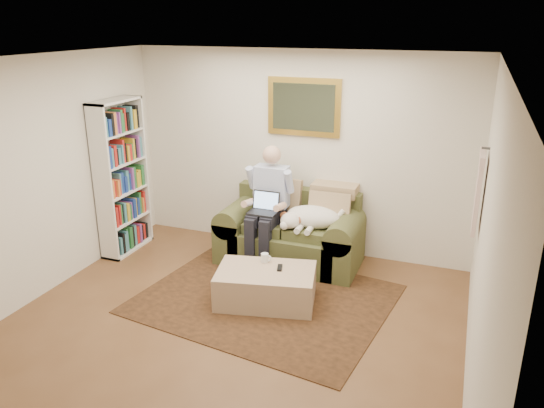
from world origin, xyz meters
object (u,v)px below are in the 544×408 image
Objects in this scene: sleeping_dog at (313,217)px; laptop at (264,207)px; sofa at (290,239)px; seated_man at (266,208)px; bookshelf at (121,178)px; coffee_mug at (265,258)px; ottoman at (266,286)px.

laptop is at bearing -166.36° from sleeping_dog.
sofa is 1.19× the size of seated_man.
laptop reaches higher than sleeping_dog.
bookshelf reaches higher than sofa.
laptop is at bearing -138.98° from sofa.
laptop is 0.17× the size of bookshelf.
bookshelf is at bearing -172.25° from seated_man.
seated_man is 0.84m from coffee_mug.
bookshelf is at bearing 167.70° from coffee_mug.
sofa is 0.59m from laptop.
sofa is at bearing 90.16° from coffee_mug.
seated_man is at bearing -148.55° from sofa.
sleeping_dog reaches higher than ottoman.
coffee_mug is (0.00, -0.90, 0.13)m from sofa.
coffee_mug is (-0.31, -0.81, -0.24)m from sleeping_dog.
bookshelf is (-2.27, 0.67, 0.81)m from ottoman.
seated_man is 4.33× the size of laptop.
laptop is at bearing 112.47° from ottoman.
coffee_mug is 0.05× the size of bookshelf.
ottoman is 0.32m from coffee_mug.
laptop is at bearing 5.73° from bookshelf.
ottoman is 0.52× the size of bookshelf.
bookshelf reaches higher than laptop.
laptop is 1.10m from ottoman.
ottoman is at bearing -102.65° from sleeping_dog.
ottoman is (-0.22, -1.00, -0.48)m from sleeping_dog.
laptop is 0.61m from sleeping_dog.
seated_man is at bearing 109.94° from coffee_mug.
coffee_mug is at bearing -111.21° from sleeping_dog.
coffee_mug is at bearing -68.20° from laptop.
bookshelf is (-1.91, -0.26, 0.26)m from seated_man.
coffee_mug is at bearing -12.30° from bookshelf.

